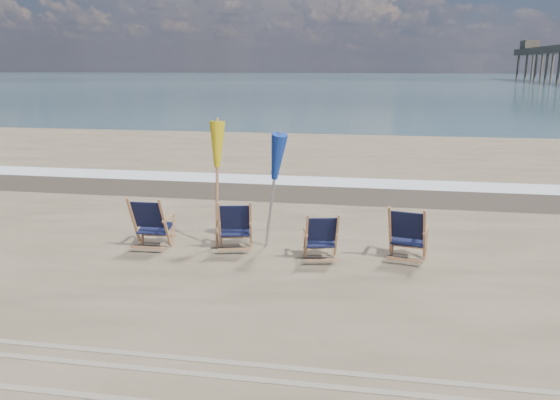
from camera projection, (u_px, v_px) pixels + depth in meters
The scene contains 10 objects.
ocean at pixel (369, 80), 130.98m from camera, with size 400.00×400.00×0.00m, color #3D5A65.
surf_foam at pixel (314, 181), 16.49m from camera, with size 200.00×1.40×0.01m, color silver.
wet_sand_strip at pixel (308, 192), 15.05m from camera, with size 200.00×2.60×0.00m, color #42362A.
tire_tracks at pixel (201, 390), 5.87m from camera, with size 80.00×1.30×0.01m, color gray, non-canonical shape.
beach_chair_0 at pixel (165, 224), 10.12m from camera, with size 0.69×0.78×1.08m, color black, non-canonical shape.
beach_chair_1 at pixel (251, 226), 10.10m from camera, with size 0.66×0.74×1.03m, color black, non-canonical shape.
beach_chair_2 at pixel (337, 238), 9.55m from camera, with size 0.60×0.68×0.94m, color black, non-canonical shape.
beach_chair_3 at pixel (424, 236), 9.43m from camera, with size 0.68×0.76×1.06m, color black, non-canonical shape.
umbrella_yellow at pixel (216, 152), 10.10m from camera, with size 0.30×0.30×2.39m.
umbrella_blue at pixel (272, 160), 9.98m from camera, with size 0.30×0.30×2.25m.
Camera 1 is at (1.73, -7.78, 3.41)m, focal length 35.00 mm.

